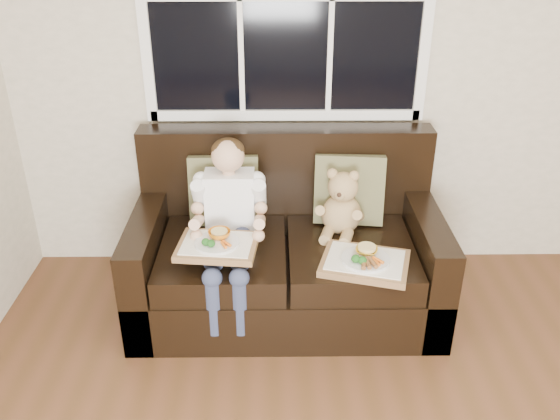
{
  "coord_description": "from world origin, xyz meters",
  "views": [
    {
      "loc": [
        -0.7,
        -0.89,
        2.11
      ],
      "look_at": [
        -0.67,
        1.85,
        0.68
      ],
      "focal_mm": 38.0,
      "sensor_mm": 36.0,
      "label": 1
    }
  ],
  "objects_px": {
    "child": "(229,212)",
    "tray_left": "(217,244)",
    "teddy_bear": "(342,207)",
    "tray_right": "(365,261)",
    "loveseat": "(286,254)"
  },
  "relations": [
    {
      "from": "child",
      "to": "tray_left",
      "type": "relative_size",
      "value": 2.06
    },
    {
      "from": "child",
      "to": "teddy_bear",
      "type": "xyz_separation_m",
      "value": [
        0.62,
        0.14,
        -0.04
      ]
    },
    {
      "from": "child",
      "to": "tray_right",
      "type": "distance_m",
      "value": 0.76
    },
    {
      "from": "teddy_bear",
      "to": "tray_left",
      "type": "xyz_separation_m",
      "value": [
        -0.66,
        -0.34,
        -0.03
      ]
    },
    {
      "from": "teddy_bear",
      "to": "tray_left",
      "type": "bearing_deg",
      "value": -136.68
    },
    {
      "from": "loveseat",
      "to": "child",
      "type": "xyz_separation_m",
      "value": [
        -0.31,
        -0.12,
        0.34
      ]
    },
    {
      "from": "teddy_bear",
      "to": "tray_right",
      "type": "xyz_separation_m",
      "value": [
        0.09,
        -0.36,
        -0.13
      ]
    },
    {
      "from": "child",
      "to": "tray_left",
      "type": "xyz_separation_m",
      "value": [
        -0.05,
        -0.21,
        -0.07
      ]
    },
    {
      "from": "loveseat",
      "to": "tray_right",
      "type": "xyz_separation_m",
      "value": [
        0.39,
        -0.35,
        0.17
      ]
    },
    {
      "from": "child",
      "to": "tray_right",
      "type": "relative_size",
      "value": 1.72
    },
    {
      "from": "tray_left",
      "to": "loveseat",
      "type": "bearing_deg",
      "value": 48.89
    },
    {
      "from": "teddy_bear",
      "to": "tray_right",
      "type": "height_order",
      "value": "teddy_bear"
    },
    {
      "from": "child",
      "to": "tray_left",
      "type": "distance_m",
      "value": 0.23
    },
    {
      "from": "loveseat",
      "to": "teddy_bear",
      "type": "distance_m",
      "value": 0.43
    },
    {
      "from": "child",
      "to": "tray_right",
      "type": "height_order",
      "value": "child"
    }
  ]
}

